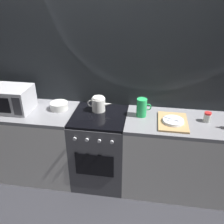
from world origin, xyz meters
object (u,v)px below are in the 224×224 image
(stove_unit, at_px, (100,149))
(pitcher, at_px, (142,107))
(mixing_bowl, at_px, (59,106))
(kettle, at_px, (99,104))
(dish_pile, at_px, (173,121))
(spice_jar, at_px, (207,117))
(microwave, at_px, (11,99))

(stove_unit, height_order, pitcher, pitcher)
(mixing_bowl, xyz_separation_m, pitcher, (0.94, -0.02, 0.06))
(stove_unit, xyz_separation_m, pitcher, (0.46, 0.06, 0.55))
(mixing_bowl, bearing_deg, stove_unit, -9.09)
(stove_unit, relative_size, kettle, 3.16)
(kettle, distance_m, pitcher, 0.49)
(dish_pile, height_order, spice_jar, spice_jar)
(microwave, relative_size, spice_jar, 4.38)
(mixing_bowl, bearing_deg, kettle, 3.89)
(stove_unit, bearing_deg, microwave, -178.89)
(kettle, distance_m, spice_jar, 1.17)
(stove_unit, distance_m, spice_jar, 1.25)
(stove_unit, relative_size, pitcher, 4.50)
(mixing_bowl, distance_m, dish_pile, 1.27)
(pitcher, bearing_deg, mixing_bowl, 178.94)
(mixing_bowl, bearing_deg, pitcher, -1.06)
(microwave, xyz_separation_m, dish_pile, (1.79, -0.03, -0.12))
(microwave, bearing_deg, pitcher, 3.09)
(mixing_bowl, relative_size, dish_pile, 0.50)
(microwave, distance_m, kettle, 0.99)
(kettle, relative_size, spice_jar, 2.71)
(mixing_bowl, xyz_separation_m, spice_jar, (1.62, -0.03, 0.01))
(stove_unit, bearing_deg, dish_pile, -3.56)
(microwave, bearing_deg, dish_pile, -0.95)
(pitcher, distance_m, spice_jar, 0.68)
(microwave, relative_size, dish_pile, 1.15)
(pitcher, xyz_separation_m, spice_jar, (0.68, -0.02, -0.05))
(microwave, bearing_deg, kettle, 7.39)
(stove_unit, height_order, dish_pile, dish_pile)
(kettle, bearing_deg, dish_pile, -10.91)
(microwave, distance_m, pitcher, 1.46)
(stove_unit, xyz_separation_m, spice_jar, (1.14, 0.04, 0.50))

